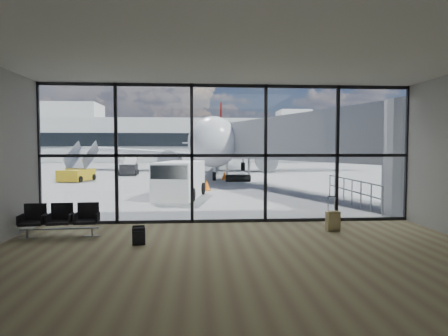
{
  "coord_description": "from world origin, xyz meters",
  "views": [
    {
      "loc": [
        -0.99,
        -12.11,
        2.43
      ],
      "look_at": [
        0.04,
        3.0,
        1.64
      ],
      "focal_mm": 30.0,
      "sensor_mm": 36.0,
      "label": 1
    }
  ],
  "objects": [
    {
      "name": "tree_2",
      "position": [
        -33.0,
        72.0,
        5.88
      ],
      "size": [
        6.27,
        6.27,
        9.03
      ],
      "color": "#382619",
      "rests_on": "ground"
    },
    {
      "name": "backpack",
      "position": [
        -2.5,
        -2.69,
        0.23
      ],
      "size": [
        0.35,
        0.33,
        0.48
      ],
      "rotation": [
        0.0,
        0.0,
        0.17
      ],
      "color": "black",
      "rests_on": "ground"
    },
    {
      "name": "traffic_cone_c",
      "position": [
        1.04,
        17.0,
        0.32
      ],
      "size": [
        0.47,
        0.47,
        0.67
      ],
      "color": "orange",
      "rests_on": "ground"
    },
    {
      "name": "glass_curtain_wall",
      "position": [
        0.0,
        0.0,
        2.25
      ],
      "size": [
        12.1,
        0.12,
        4.5
      ],
      "color": "white",
      "rests_on": "ground"
    },
    {
      "name": "ground",
      "position": [
        0.0,
        40.0,
        0.0
      ],
      "size": [
        220.0,
        220.0,
        0.0
      ],
      "primitive_type": "plane",
      "color": "slate",
      "rests_on": "ground"
    },
    {
      "name": "far_terminal",
      "position": [
        -0.59,
        61.97,
        4.21
      ],
      "size": [
        80.0,
        12.2,
        11.0
      ],
      "color": "beige",
      "rests_on": "ground"
    },
    {
      "name": "lounge_shell",
      "position": [
        0.0,
        -4.8,
        2.65
      ],
      "size": [
        12.02,
        8.01,
        4.51
      ],
      "color": "brown",
      "rests_on": "ground"
    },
    {
      "name": "seating_row",
      "position": [
        -4.78,
        -1.61,
        0.5
      ],
      "size": [
        2.05,
        0.74,
        0.91
      ],
      "rotation": [
        0.0,
        0.0,
        0.09
      ],
      "color": "gray",
      "rests_on": "ground"
    },
    {
      "name": "traffic_cone_b",
      "position": [
        -0.52,
        9.4,
        0.3
      ],
      "size": [
        0.44,
        0.44,
        0.63
      ],
      "color": "orange",
      "rests_on": "ground"
    },
    {
      "name": "tree_4",
      "position": [
        -21.0,
        72.0,
        5.25
      ],
      "size": [
        5.61,
        5.61,
        8.07
      ],
      "color": "#382619",
      "rests_on": "ground"
    },
    {
      "name": "belt_loader",
      "position": [
        -7.33,
        22.56,
        0.58
      ],
      "size": [
        1.65,
        3.82,
        1.73
      ],
      "rotation": [
        0.0,
        0.0,
        0.05
      ],
      "color": "black",
      "rests_on": "ground"
    },
    {
      "name": "suitcase",
      "position": [
        2.94,
        -1.51,
        0.31
      ],
      "size": [
        0.39,
        0.3,
        1.02
      ],
      "rotation": [
        0.0,
        0.0,
        0.08
      ],
      "color": "#968453",
      "rests_on": "ground"
    },
    {
      "name": "service_van",
      "position": [
        -1.94,
        6.36,
        0.91
      ],
      "size": [
        2.58,
        4.34,
        1.77
      ],
      "rotation": [
        0.0,
        0.0,
        -0.19
      ],
      "color": "white",
      "rests_on": "ground"
    },
    {
      "name": "tree_3",
      "position": [
        -27.0,
        72.0,
        4.63
      ],
      "size": [
        4.95,
        4.95,
        7.12
      ],
      "color": "#382619",
      "rests_on": "ground"
    },
    {
      "name": "airliner",
      "position": [
        1.26,
        29.72,
        2.82
      ],
      "size": [
        31.01,
        35.99,
        9.27
      ],
      "rotation": [
        0.0,
        0.0,
        -0.08
      ],
      "color": "silver",
      "rests_on": "ground"
    },
    {
      "name": "traffic_cone_a",
      "position": [
        -4.0,
        14.54,
        0.25
      ],
      "size": [
        0.38,
        0.38,
        0.54
      ],
      "color": "#D5520B",
      "rests_on": "ground"
    },
    {
      "name": "mobile_stairs",
      "position": [
        -10.04,
        16.45,
        0.57
      ],
      "size": [
        2.28,
        3.64,
        2.39
      ],
      "rotation": [
        0.0,
        0.0,
        -0.19
      ],
      "color": "#B99415",
      "rests_on": "ground"
    },
    {
      "name": "tree_1",
      "position": [
        -39.0,
        72.0,
        5.25
      ],
      "size": [
        5.61,
        5.61,
        8.07
      ],
      "color": "#382619",
      "rests_on": "ground"
    },
    {
      "name": "apron_railing",
      "position": [
        5.6,
        3.5,
        0.72
      ],
      "size": [
        0.06,
        5.46,
        1.11
      ],
      "color": "gray",
      "rests_on": "ground"
    },
    {
      "name": "jet_bridge",
      "position": [
        4.9,
        7.07,
        2.76
      ],
      "size": [
        8.0,
        16.5,
        4.33
      ],
      "color": "gray",
      "rests_on": "ground"
    },
    {
      "name": "tree_5",
      "position": [
        -15.0,
        72.0,
        5.88
      ],
      "size": [
        6.27,
        6.27,
        9.03
      ],
      "color": "#382619",
      "rests_on": "ground"
    }
  ]
}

